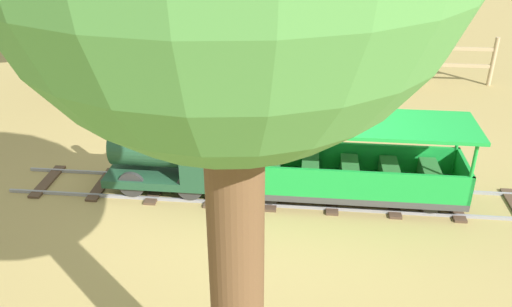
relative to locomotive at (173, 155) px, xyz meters
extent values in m
plane|color=#A38C51|center=(0.00, -1.24, -0.48)|extent=(60.00, 60.00, 0.00)
cube|color=gray|center=(-0.27, -1.20, -0.46)|extent=(0.03, 6.40, 0.04)
cube|color=gray|center=(0.27, -1.20, -0.46)|extent=(0.03, 6.40, 0.04)
cube|color=#4C3828|center=(0.00, -3.33, -0.47)|extent=(0.78, 0.14, 0.03)
cube|color=#4C3828|center=(0.00, -2.62, -0.47)|extent=(0.78, 0.14, 0.03)
cube|color=#4C3828|center=(0.00, -1.91, -0.47)|extent=(0.78, 0.14, 0.03)
cube|color=#4C3828|center=(0.00, -1.20, -0.47)|extent=(0.78, 0.14, 0.03)
cube|color=#4C3828|center=(0.00, -0.49, -0.47)|extent=(0.78, 0.14, 0.03)
cube|color=#4C3828|center=(0.00, 0.22, -0.47)|extent=(0.78, 0.14, 0.03)
cube|color=#4C3828|center=(0.00, 0.93, -0.47)|extent=(0.78, 0.14, 0.03)
cube|color=#4C3828|center=(0.00, 1.64, -0.47)|extent=(0.78, 0.14, 0.03)
cube|color=#1E472D|center=(0.00, 0.10, -0.27)|extent=(0.66, 1.40, 0.10)
cylinder|color=#1E472D|center=(0.00, 0.30, 0.08)|extent=(0.44, 0.85, 0.44)
cylinder|color=#B7932D|center=(0.00, 0.72, 0.08)|extent=(0.37, 0.02, 0.37)
cylinder|color=#1E472D|center=(0.00, 0.60, 0.45)|extent=(0.12, 0.12, 0.30)
sphere|color=#B7932D|center=(0.00, 0.25, 0.35)|extent=(0.16, 0.16, 0.16)
cube|color=#1E472D|center=(0.00, -0.38, 0.05)|extent=(0.66, 0.45, 0.55)
cube|color=black|center=(0.00, -0.38, 0.35)|extent=(0.74, 0.53, 0.04)
sphere|color=#F2EAB2|center=(0.00, 0.75, 0.34)|extent=(0.10, 0.10, 0.10)
cylinder|color=#2D2D2D|center=(-0.27, 0.45, -0.28)|extent=(0.05, 0.32, 0.32)
cylinder|color=#2D2D2D|center=(0.27, 0.45, -0.28)|extent=(0.05, 0.32, 0.32)
cylinder|color=#2D2D2D|center=(-0.27, -0.25, -0.28)|extent=(0.05, 0.32, 0.32)
cylinder|color=#2D2D2D|center=(0.27, -0.25, -0.28)|extent=(0.05, 0.32, 0.32)
cube|color=#3F3F3F|center=(0.00, -2.10, -0.30)|extent=(0.74, 2.60, 0.08)
cube|color=green|center=(-0.35, -2.10, -0.09)|extent=(0.04, 2.60, 0.35)
cube|color=green|center=(0.35, -2.10, -0.09)|extent=(0.04, 2.60, 0.35)
cube|color=green|center=(0.00, -0.82, -0.09)|extent=(0.74, 0.04, 0.35)
cube|color=green|center=(0.00, -3.38, -0.09)|extent=(0.74, 0.04, 0.35)
cylinder|color=green|center=(-0.34, -0.85, 0.11)|extent=(0.04, 0.04, 0.75)
cylinder|color=green|center=(0.34, -0.85, 0.11)|extent=(0.04, 0.04, 0.75)
cylinder|color=green|center=(-0.34, -3.35, 0.11)|extent=(0.04, 0.04, 0.75)
cylinder|color=green|center=(0.34, -3.35, 0.11)|extent=(0.04, 0.04, 0.75)
cube|color=green|center=(0.00, -2.10, 0.51)|extent=(0.84, 2.70, 0.04)
cube|color=#2D6B33|center=(0.00, -3.02, -0.14)|extent=(0.58, 0.20, 0.24)
cube|color=#2D6B33|center=(0.00, -2.56, -0.14)|extent=(0.58, 0.20, 0.24)
cube|color=#2D6B33|center=(0.00, -2.10, -0.14)|extent=(0.58, 0.20, 0.24)
cube|color=#2D6B33|center=(0.00, -1.64, -0.14)|extent=(0.58, 0.20, 0.24)
cube|color=#2D6B33|center=(0.00, -1.18, -0.14)|extent=(0.58, 0.20, 0.24)
cylinder|color=#262626|center=(-0.27, -1.19, -0.32)|extent=(0.04, 0.24, 0.24)
cylinder|color=#262626|center=(0.27, -1.19, -0.32)|extent=(0.04, 0.24, 0.24)
cylinder|color=#262626|center=(-0.27, -3.01, -0.32)|extent=(0.04, 0.24, 0.24)
cylinder|color=#262626|center=(0.27, -3.01, -0.32)|extent=(0.04, 0.24, 0.24)
cylinder|color=#282D47|center=(0.81, -0.21, -0.08)|extent=(0.12, 0.12, 0.80)
cylinder|color=#282D47|center=(0.99, -0.21, -0.08)|extent=(0.12, 0.12, 0.80)
cylinder|color=white|center=(0.90, -0.21, 0.59)|extent=(0.30, 0.30, 0.55)
sphere|color=#936B4C|center=(0.90, -0.21, 0.98)|extent=(0.22, 0.22, 0.22)
cylinder|color=black|center=(0.90, -0.21, 1.11)|extent=(0.20, 0.20, 0.06)
cylinder|color=brown|center=(-3.15, -1.22, 0.80)|extent=(0.31, 0.31, 2.56)
cylinder|color=#4C3823|center=(2.98, 2.59, 0.72)|extent=(0.28, 0.28, 2.40)
cylinder|color=brown|center=(4.72, -2.91, 0.78)|extent=(0.25, 0.25, 2.52)
cylinder|color=tan|center=(4.26, -4.90, -0.03)|extent=(0.08, 0.08, 0.90)
cylinder|color=tan|center=(4.26, -3.67, -0.03)|extent=(0.08, 0.08, 0.90)
cylinder|color=tan|center=(4.26, -2.43, -0.03)|extent=(0.08, 0.08, 0.90)
cylinder|color=tan|center=(4.26, -1.20, -0.03)|extent=(0.08, 0.08, 0.90)
cylinder|color=tan|center=(4.26, 0.03, -0.03)|extent=(0.08, 0.08, 0.90)
cylinder|color=tan|center=(4.26, 1.27, -0.03)|extent=(0.08, 0.08, 0.90)
cylinder|color=tan|center=(4.26, 2.50, -0.03)|extent=(0.08, 0.08, 0.90)
cube|color=tan|center=(4.26, -1.20, 0.19)|extent=(0.04, 7.40, 0.06)
cube|color=tan|center=(4.26, -1.20, -0.12)|extent=(0.04, 7.40, 0.06)
camera|label=1|loc=(-5.48, -1.57, 2.92)|focal=37.23mm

